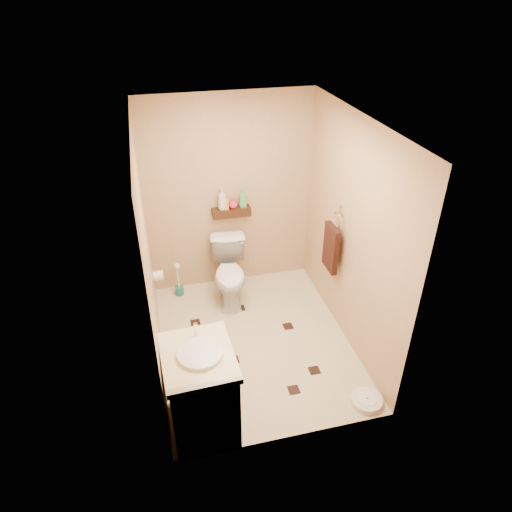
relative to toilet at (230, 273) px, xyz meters
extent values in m
plane|color=#C3B78E|center=(0.10, -0.83, -0.38)|extent=(2.50, 2.50, 0.00)
cube|color=tan|center=(0.10, 0.42, 0.82)|extent=(2.00, 0.04, 2.40)
cube|color=tan|center=(0.10, -2.08, 0.82)|extent=(2.00, 0.04, 2.40)
cube|color=tan|center=(-0.90, -0.83, 0.82)|extent=(0.04, 2.50, 2.40)
cube|color=tan|center=(1.10, -0.83, 0.82)|extent=(0.04, 2.50, 2.40)
cube|color=white|center=(0.10, -0.83, 2.02)|extent=(2.00, 2.50, 0.02)
cube|color=#3B2610|center=(0.10, 0.34, 0.64)|extent=(0.46, 0.14, 0.10)
cube|color=black|center=(-0.18, -1.06, -0.37)|extent=(0.11, 0.11, 0.01)
cube|color=black|center=(0.53, -0.68, -0.37)|extent=(0.11, 0.11, 0.01)
cube|color=black|center=(0.31, -1.59, -0.37)|extent=(0.11, 0.11, 0.01)
cube|color=black|center=(-0.49, -0.36, -0.37)|extent=(0.11, 0.11, 0.01)
cube|color=black|center=(0.59, -1.40, -0.37)|extent=(0.11, 0.11, 0.01)
cube|color=black|center=(0.07, -0.22, -0.37)|extent=(0.11, 0.11, 0.01)
imported|color=white|center=(0.00, 0.00, 0.00)|extent=(0.51, 0.78, 0.75)
cube|color=brown|center=(-0.60, -1.78, 0.03)|extent=(0.56, 0.68, 0.80)
cube|color=#F5E8B1|center=(-0.60, -1.78, 0.45)|extent=(0.60, 0.72, 0.05)
cylinder|color=white|center=(-0.58, -1.78, 0.48)|extent=(0.37, 0.37, 0.05)
cylinder|color=silver|center=(-0.58, -1.56, 0.55)|extent=(0.03, 0.03, 0.12)
cylinder|color=silver|center=(0.92, -1.90, -0.35)|extent=(0.39, 0.39, 0.05)
cylinder|color=white|center=(0.92, -1.90, -0.32)|extent=(0.18, 0.18, 0.01)
cylinder|color=#1A6B62|center=(-0.61, 0.24, -0.32)|extent=(0.11, 0.11, 0.12)
cylinder|color=silver|center=(-0.61, 0.24, -0.11)|extent=(0.02, 0.02, 0.33)
sphere|color=silver|center=(-0.61, 0.24, 0.05)|extent=(0.08, 0.08, 0.08)
cube|color=silver|center=(1.09, -0.58, 1.00)|extent=(0.03, 0.06, 0.08)
torus|color=silver|center=(1.05, -0.58, 0.88)|extent=(0.02, 0.19, 0.19)
cube|color=black|center=(1.01, -0.58, 0.54)|extent=(0.06, 0.30, 0.52)
cylinder|color=silver|center=(-0.84, -0.18, 0.22)|extent=(0.11, 0.11, 0.11)
cylinder|color=silver|center=(-0.88, -0.18, 0.28)|extent=(0.04, 0.02, 0.02)
imported|color=beige|center=(0.00, 0.34, 0.83)|extent=(0.13, 0.13, 0.26)
imported|color=gold|center=(0.03, 0.34, 0.78)|extent=(0.09, 0.09, 0.18)
imported|color=#EE1C46|center=(0.13, 0.34, 0.76)|extent=(0.14, 0.14, 0.13)
imported|color=green|center=(0.24, 0.34, 0.81)|extent=(0.13, 0.13, 0.23)
imported|color=#F59551|center=(0.25, 0.34, 0.77)|extent=(0.07, 0.07, 0.15)
camera|label=1|loc=(-0.78, -4.49, 3.06)|focal=32.00mm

